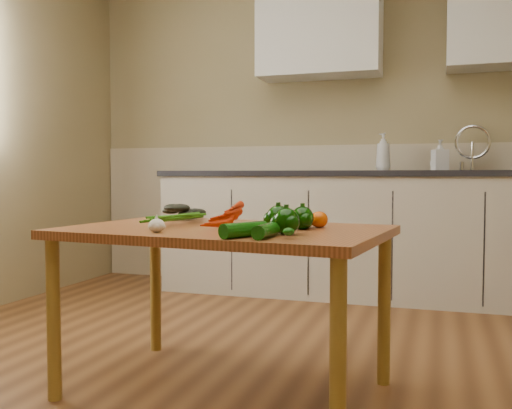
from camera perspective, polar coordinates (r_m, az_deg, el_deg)
The scene contains 18 objects.
room at distance 2.25m, azimuth -2.46°, elevation 12.60°, with size 4.04×5.04×2.64m.
counter_run at distance 4.16m, azimuth 10.10°, elevation -2.76°, with size 2.84×0.64×1.14m.
upper_cabinets at distance 4.37m, azimuth 14.62°, elevation 17.19°, with size 2.15×0.35×0.70m.
table at distance 2.27m, azimuth -3.15°, elevation -4.16°, with size 1.31×0.92×0.66m.
soap_bottle_a at distance 4.20m, azimuth 12.60°, elevation 5.15°, with size 0.10×0.10×0.27m, color silver.
soap_bottle_b at distance 4.16m, azimuth 17.92°, elevation 4.73°, with size 0.10×0.10×0.21m, color silver.
soap_bottle_c at distance 4.23m, azimuth 17.80°, elevation 4.28°, with size 0.12×0.12×0.15m, color silver.
carrot_bunch at distance 2.32m, azimuth -4.56°, elevation -1.43°, with size 0.23×0.18×0.06m, color red, non-canonical shape.
leafy_greens at distance 2.69m, azimuth -7.50°, elevation -0.56°, with size 0.18×0.16×0.09m, color black, non-canonical shape.
garlic_bulb at distance 2.09m, azimuth -9.90°, elevation -2.09°, with size 0.06×0.06×0.05m, color silver.
pepper_a at distance 2.16m, azimuth 2.23°, elevation -1.34°, with size 0.09×0.09×0.09m, color #083002.
pepper_b at distance 2.19m, azimuth 4.67°, elevation -1.36°, with size 0.09×0.09×0.09m, color #083002.
pepper_c at distance 1.99m, azimuth 3.04°, elevation -1.70°, with size 0.09×0.09×0.09m, color #083002.
tomato_a at distance 2.28m, azimuth 3.11°, elevation -1.42°, with size 0.07×0.07×0.07m, color #891202.
tomato_b at distance 2.28m, azimuth 5.05°, elevation -1.42°, with size 0.07×0.07×0.07m, color #E05205.
tomato_c at distance 2.27m, azimuth 6.32°, elevation -1.50°, with size 0.07×0.07×0.06m, color #E05205.
zucchini_a at distance 1.88m, azimuth 0.98°, elevation -2.65°, with size 0.05×0.05×0.16m, color #0A4107.
zucchini_b at distance 1.91m, azimuth -1.22°, elevation -2.54°, with size 0.05×0.05×0.18m, color #0A4107.
Camera 1 is at (0.77, -1.91, 0.87)m, focal length 40.00 mm.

